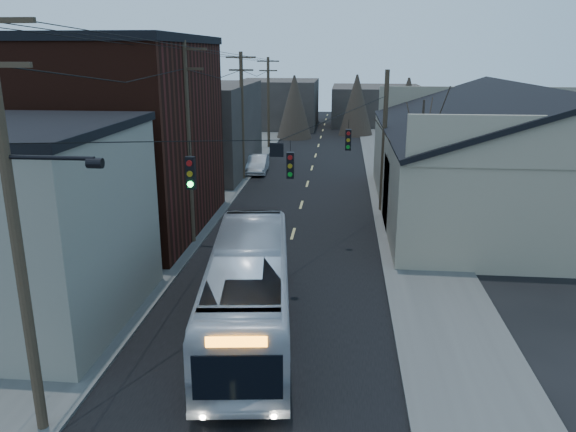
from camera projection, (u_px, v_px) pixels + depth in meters
The scene contains 13 objects.
road_surface at pixel (306, 190), 39.91m from camera, with size 9.00×110.00×0.02m, color black.
sidewalk_left at pixel (216, 187), 40.50m from camera, with size 4.00×110.00×0.12m, color #474744.
sidewalk_right at pixel (398, 192), 39.28m from camera, with size 4.00×110.00×0.12m, color #474744.
building_clapboard at pixel (11, 228), 19.71m from camera, with size 8.00×8.00×7.00m, color gray.
building_brick at pixel (107, 139), 29.89m from camera, with size 10.00×12.00×10.00m, color black.
building_left_far at pixel (194, 128), 45.55m from camera, with size 9.00×14.00×7.00m, color #322C28.
warehouse at pixel (519, 171), 33.16m from camera, with size 16.16×20.60×7.73m.
building_far_left at pixel (278, 104), 73.06m from camera, with size 10.00×12.00×6.00m, color #322C28.
building_far_right at pixel (377, 105), 76.76m from camera, with size 12.00×14.00×5.00m, color #322C28.
bare_tree at pixel (419, 171), 28.74m from camera, with size 0.40×0.40×7.20m, color black.
utility_lines at pixel (247, 131), 33.22m from camera, with size 11.24×45.28×10.50m.
bus at pixel (249, 289), 19.41m from camera, with size 2.65×11.32×3.15m, color #B6BBC3.
parked_car at pixel (258, 164), 45.52m from camera, with size 1.52×4.36×1.44m, color #A9ABB0.
Camera 1 is at (2.55, -8.75, 9.46)m, focal length 35.00 mm.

